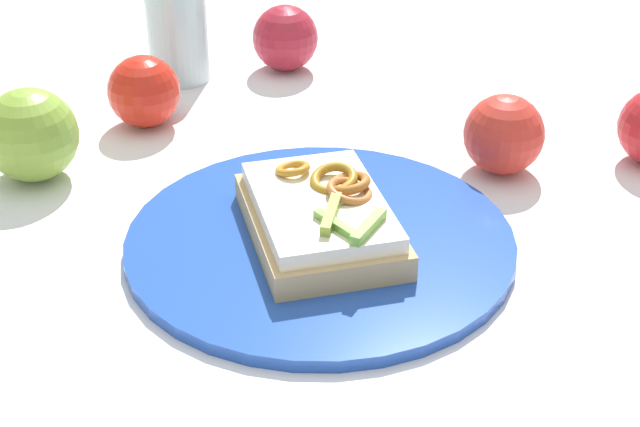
% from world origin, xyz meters
% --- Properties ---
extents(ground_plane, '(2.00, 2.00, 0.00)m').
position_xyz_m(ground_plane, '(0.00, 0.00, 0.00)').
color(ground_plane, white).
rests_on(ground_plane, ground).
extents(plate, '(0.30, 0.30, 0.01)m').
position_xyz_m(plate, '(0.00, 0.00, 0.01)').
color(plate, '#234CB2').
rests_on(plate, ground_plane).
extents(sandwich, '(0.16, 0.11, 0.05)m').
position_xyz_m(sandwich, '(0.00, -0.00, 0.03)').
color(sandwich, tan).
rests_on(sandwich, plate).
extents(apple_0, '(0.07, 0.07, 0.07)m').
position_xyz_m(apple_0, '(0.35, -0.06, 0.04)').
color(apple_0, '#A82132').
rests_on(apple_0, ground_plane).
extents(apple_1, '(0.09, 0.09, 0.07)m').
position_xyz_m(apple_1, '(0.08, -0.19, 0.03)').
color(apple_1, red).
rests_on(apple_1, ground_plane).
extents(apple_3, '(0.09, 0.09, 0.08)m').
position_xyz_m(apple_3, '(0.17, 0.21, 0.04)').
color(apple_3, '#83A939').
rests_on(apple_3, ground_plane).
extents(apple_5, '(0.09, 0.09, 0.07)m').
position_xyz_m(apple_5, '(0.25, 0.10, 0.03)').
color(apple_5, red).
rests_on(apple_5, ground_plane).
extents(drinking_glass, '(0.06, 0.06, 0.10)m').
position_xyz_m(drinking_glass, '(0.36, 0.05, 0.05)').
color(drinking_glass, silver).
rests_on(drinking_glass, ground_plane).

